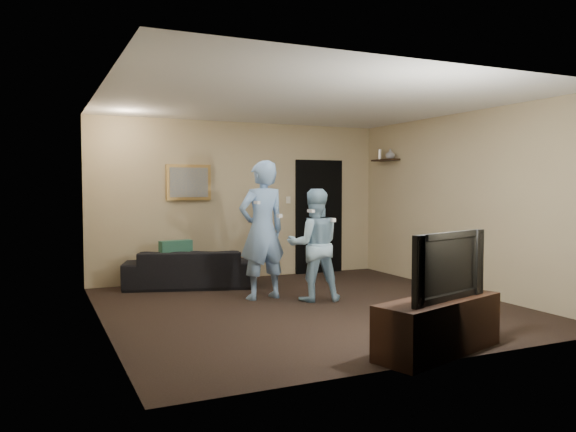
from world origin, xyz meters
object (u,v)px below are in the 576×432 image
sofa (191,268)px  television (439,265)px  wii_player_left (262,230)px  wii_player_right (314,245)px  tv_console (439,326)px

sofa → television: (1.22, -4.27, 0.53)m
wii_player_left → wii_player_right: size_ratio=1.25×
television → wii_player_left: wii_player_left is taller
tv_console → wii_player_left: bearing=83.4°
sofa → wii_player_left: (0.66, -1.28, 0.66)m
television → wii_player_right: 2.59m
tv_console → wii_player_right: wii_player_right is taller
television → tv_console: bearing=162.8°
wii_player_left → sofa: bearing=117.4°
television → wii_player_left: (-0.56, 2.99, 0.13)m
sofa → tv_console: 4.44m
sofa → wii_player_left: bearing=134.7°
tv_console → wii_player_left: wii_player_left is taller
sofa → wii_player_right: 2.15m
tv_console → wii_player_right: size_ratio=0.94×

